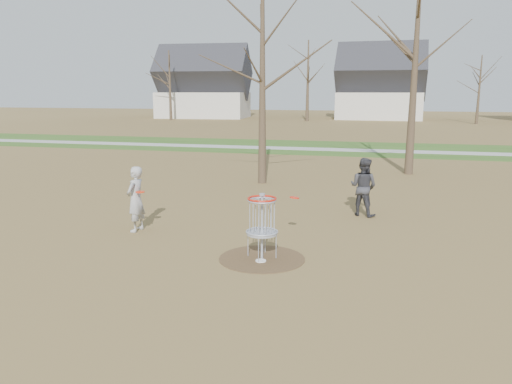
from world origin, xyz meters
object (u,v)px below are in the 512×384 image
player_throwing (363,187)px  disc_golf_basket (262,216)px  player_standing (136,199)px  disc_grounded (261,261)px

player_throwing → disc_golf_basket: (-1.88, -4.28, 0.10)m
disc_golf_basket → player_standing: bearing=159.7°
player_standing → disc_grounded: 3.91m
disc_grounded → disc_golf_basket: 0.91m
disc_grounded → disc_golf_basket: disc_golf_basket is taller
disc_grounded → player_throwing: bearing=67.3°
player_throwing → disc_grounded: bearing=90.8°
player_standing → disc_golf_basket: 3.75m
disc_grounded → disc_golf_basket: bearing=96.5°
player_throwing → disc_grounded: size_ratio=7.40×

